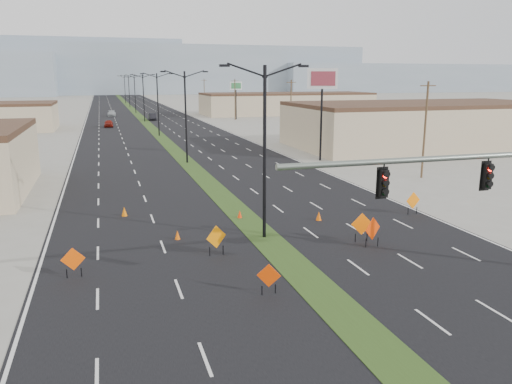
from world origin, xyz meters
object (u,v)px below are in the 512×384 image
object	(u,v)px
streetlight_3	(144,96)
construction_sign_0	(73,260)
cone_3	(124,211)
construction_sign_1	(269,277)
construction_sign_3	(362,225)
streetlight_4	(135,93)
construction_sign_5	(413,201)
streetlight_2	(158,102)
construction_sign_4	(373,230)
cone_2	(319,216)
pole_sign_east_far	(236,89)
cone_1	(240,214)
streetlight_0	(265,147)
car_left	(109,124)
streetlight_5	(129,90)
construction_sign_2	(216,238)
cone_0	(177,235)
pole_sign_east_near	(322,85)
car_mid	(152,117)
car_far	(112,114)
streetlight_1	(186,114)
streetlight_6	(125,88)

from	to	relation	value
streetlight_3	construction_sign_0	size ratio (longest dim) A/B	6.70
cone_3	construction_sign_0	bearing A→B (deg)	-104.97
construction_sign_1	construction_sign_3	distance (m)	9.10
streetlight_4	construction_sign_5	distance (m)	110.78
streetlight_2	construction_sign_4	world-z (taller)	streetlight_2
cone_2	pole_sign_east_far	size ratio (longest dim) A/B	0.07
construction_sign_0	pole_sign_east_far	world-z (taller)	pole_sign_east_far
cone_1	streetlight_4	bearing A→B (deg)	89.84
cone_1	cone_2	distance (m)	5.32
streetlight_4	construction_sign_5	world-z (taller)	streetlight_4
streetlight_0	car_left	xyz separation A→B (m)	(-7.67, 73.81, -4.73)
car_left	cone_3	size ratio (longest dim) A/B	6.00
streetlight_4	streetlight_5	distance (m)	28.00
streetlight_3	construction_sign_2	distance (m)	86.37
cone_0	pole_sign_east_near	distance (m)	32.35
construction_sign_5	car_mid	bearing A→B (deg)	87.26
car_far	construction_sign_4	xyz separation A→B (m)	(11.74, -105.46, 0.32)
cone_2	cone_3	size ratio (longest dim) A/B	0.94
car_left	cone_2	world-z (taller)	car_left
streetlight_1	cone_2	bearing A→B (deg)	-79.81
streetlight_3	pole_sign_east_near	bearing A→B (deg)	-75.72
streetlight_0	cone_2	xyz separation A→B (m)	(4.60, 2.39, -5.10)
streetlight_0	streetlight_5	xyz separation A→B (m)	(0.00, 140.00, 0.00)
streetlight_4	construction_sign_3	bearing A→B (deg)	-87.43
pole_sign_east_near	cone_1	bearing A→B (deg)	-103.02
streetlight_6	car_far	xyz separation A→B (m)	(-6.48, -65.96, -4.72)
streetlight_0	car_mid	world-z (taller)	streetlight_0
streetlight_2	car_far	size ratio (longest dim) A/B	2.08
construction_sign_2	construction_sign_4	bearing A→B (deg)	-31.00
streetlight_3	car_mid	xyz separation A→B (m)	(2.00, 3.79, -4.67)
car_mid	pole_sign_east_near	size ratio (longest dim) A/B	0.44
streetlight_0	streetlight_6	world-z (taller)	same
car_left	streetlight_2	bearing A→B (deg)	-63.75
cone_1	pole_sign_east_near	xyz separation A→B (m)	(15.27, 20.78, 8.22)
cone_1	streetlight_2	bearing A→B (deg)	89.66
streetlight_1	car_far	world-z (taller)	streetlight_1
streetlight_1	streetlight_6	bearing A→B (deg)	90.00
streetlight_5	pole_sign_east_far	world-z (taller)	streetlight_5
cone_2	pole_sign_east_near	size ratio (longest dim) A/B	0.06
streetlight_2	construction_sign_4	xyz separation A→B (m)	(5.26, -59.43, -4.40)
construction_sign_2	construction_sign_5	size ratio (longest dim) A/B	1.05
construction_sign_2	cone_3	xyz separation A→B (m)	(-4.36, 9.47, -0.65)
cone_0	streetlight_0	bearing A→B (deg)	-12.74
construction_sign_1	cone_2	xyz separation A→B (m)	(6.89, 10.08, -0.51)
construction_sign_5	pole_sign_east_near	xyz separation A→B (m)	(3.47, 23.31, 7.56)
streetlight_1	streetlight_5	world-z (taller)	same
construction_sign_1	construction_sign_4	xyz separation A→B (m)	(7.55, 4.27, 0.20)
construction_sign_4	cone_3	size ratio (longest dim) A/B	2.58
streetlight_5	construction_sign_3	bearing A→B (deg)	-87.94
streetlight_0	cone_3	bearing A→B (deg)	136.82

